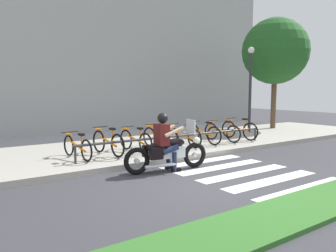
# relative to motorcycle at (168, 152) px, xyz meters

# --- Properties ---
(ground_plane) EXTENTS (48.00, 48.00, 0.00)m
(ground_plane) POSITION_rel_motorcycle_xyz_m (0.14, -1.27, -0.46)
(ground_plane) COLOR #38383D
(grass_median) EXTENTS (24.00, 1.10, 0.08)m
(grass_median) POSITION_rel_motorcycle_xyz_m (0.14, -3.53, -0.42)
(grass_median) COLOR #336B28
(grass_median) RESTS_ON ground
(sidewalk) EXTENTS (24.00, 4.40, 0.15)m
(sidewalk) POSITION_rel_motorcycle_xyz_m (0.14, 2.84, -0.39)
(sidewalk) COLOR #A8A399
(sidewalk) RESTS_ON ground
(crosswalk_stripe_0) EXTENTS (2.80, 0.40, 0.01)m
(crosswalk_stripe_0) POSITION_rel_motorcycle_xyz_m (1.38, -2.87, -0.46)
(crosswalk_stripe_0) COLOR white
(crosswalk_stripe_0) RESTS_ON ground
(crosswalk_stripe_1) EXTENTS (2.80, 0.40, 0.01)m
(crosswalk_stripe_1) POSITION_rel_motorcycle_xyz_m (1.38, -2.07, -0.46)
(crosswalk_stripe_1) COLOR white
(crosswalk_stripe_1) RESTS_ON ground
(crosswalk_stripe_2) EXTENTS (2.80, 0.40, 0.01)m
(crosswalk_stripe_2) POSITION_rel_motorcycle_xyz_m (1.38, -1.27, -0.46)
(crosswalk_stripe_2) COLOR white
(crosswalk_stripe_2) RESTS_ON ground
(crosswalk_stripe_3) EXTENTS (2.80, 0.40, 0.01)m
(crosswalk_stripe_3) POSITION_rel_motorcycle_xyz_m (1.38, -0.47, -0.46)
(crosswalk_stripe_3) COLOR white
(crosswalk_stripe_3) RESTS_ON ground
(crosswalk_stripe_4) EXTENTS (2.80, 0.40, 0.01)m
(crosswalk_stripe_4) POSITION_rel_motorcycle_xyz_m (1.38, 0.33, -0.46)
(crosswalk_stripe_4) COLOR white
(crosswalk_stripe_4) RESTS_ON ground
(motorcycle) EXTENTS (2.26, 0.74, 1.24)m
(motorcycle) POSITION_rel_motorcycle_xyz_m (0.00, 0.00, 0.00)
(motorcycle) COLOR black
(motorcycle) RESTS_ON ground
(rider) EXTENTS (0.68, 0.59, 1.45)m
(rider) POSITION_rel_motorcycle_xyz_m (-0.08, 0.01, 0.37)
(rider) COLOR #591919
(rider) RESTS_ON ground
(bicycle_0) EXTENTS (0.48, 1.62, 0.71)m
(bicycle_0) POSITION_rel_motorcycle_xyz_m (-1.58, 1.98, 0.02)
(bicycle_0) COLOR black
(bicycle_0) RESTS_ON sidewalk
(bicycle_1) EXTENTS (0.48, 1.67, 0.80)m
(bicycle_1) POSITION_rel_motorcycle_xyz_m (-0.69, 1.97, 0.05)
(bicycle_1) COLOR black
(bicycle_1) RESTS_ON sidewalk
(bicycle_2) EXTENTS (0.48, 1.61, 0.75)m
(bicycle_2) POSITION_rel_motorcycle_xyz_m (0.20, 1.98, 0.03)
(bicycle_2) COLOR black
(bicycle_2) RESTS_ON sidewalk
(bicycle_3) EXTENTS (0.48, 1.73, 0.77)m
(bicycle_3) POSITION_rel_motorcycle_xyz_m (1.10, 1.98, 0.04)
(bicycle_3) COLOR black
(bicycle_3) RESTS_ON sidewalk
(bicycle_4) EXTENTS (0.48, 1.69, 0.74)m
(bicycle_4) POSITION_rel_motorcycle_xyz_m (1.99, 1.98, 0.03)
(bicycle_4) COLOR black
(bicycle_4) RESTS_ON sidewalk
(bicycle_5) EXTENTS (0.48, 1.62, 0.78)m
(bicycle_5) POSITION_rel_motorcycle_xyz_m (2.88, 1.97, 0.04)
(bicycle_5) COLOR black
(bicycle_5) RESTS_ON sidewalk
(bicycle_6) EXTENTS (0.48, 1.65, 0.76)m
(bicycle_6) POSITION_rel_motorcycle_xyz_m (3.77, 1.98, 0.03)
(bicycle_6) COLOR black
(bicycle_6) RESTS_ON sidewalk
(bicycle_7) EXTENTS (0.48, 1.65, 0.80)m
(bicycle_7) POSITION_rel_motorcycle_xyz_m (4.67, 1.97, 0.05)
(bicycle_7) COLOR black
(bicycle_7) RESTS_ON sidewalk
(bike_rack) EXTENTS (6.85, 0.07, 0.49)m
(bike_rack) POSITION_rel_motorcycle_xyz_m (1.54, 1.42, 0.12)
(bike_rack) COLOR #333338
(bike_rack) RESTS_ON sidewalk
(street_lamp) EXTENTS (0.28, 0.28, 3.85)m
(street_lamp) POSITION_rel_motorcycle_xyz_m (6.67, 3.24, 1.90)
(street_lamp) COLOR #2D2D33
(street_lamp) RESTS_ON ground
(tree_near_rack) EXTENTS (3.15, 3.15, 5.43)m
(tree_near_rack) POSITION_rel_motorcycle_xyz_m (8.83, 3.64, 3.37)
(tree_near_rack) COLOR brown
(tree_near_rack) RESTS_ON ground
(building_backdrop) EXTENTS (24.00, 1.20, 7.73)m
(building_backdrop) POSITION_rel_motorcycle_xyz_m (0.14, 8.54, 3.40)
(building_backdrop) COLOR #A2A2A2
(building_backdrop) RESTS_ON ground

